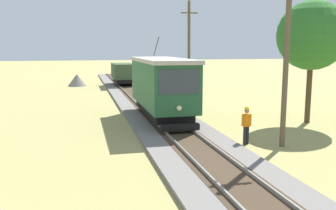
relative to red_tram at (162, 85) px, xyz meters
name	(u,v)px	position (x,y,z in m)	size (l,w,h in m)	color
red_tram	(162,85)	(0.00, 0.00, 0.00)	(2.60, 8.54, 4.79)	#235633
freight_car	(123,73)	(0.00, 20.85, -0.64)	(2.40, 5.20, 2.31)	#384C33
utility_pole_near_tram	(286,54)	(4.07, -6.96, 1.98)	(1.40, 0.28, 8.16)	brown
utility_pole_mid	(189,50)	(4.07, 7.99, 2.03)	(1.40, 0.44, 8.26)	brown
gravel_pile	(77,80)	(-5.26, 22.27, -1.49)	(2.19, 2.19, 1.40)	gray
track_worker	(246,124)	(2.63, -6.22, -1.21)	(0.44, 0.34, 1.78)	black
tree_left_far	(312,36)	(8.41, -2.45, 2.95)	(4.04, 4.04, 7.18)	#4C3823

